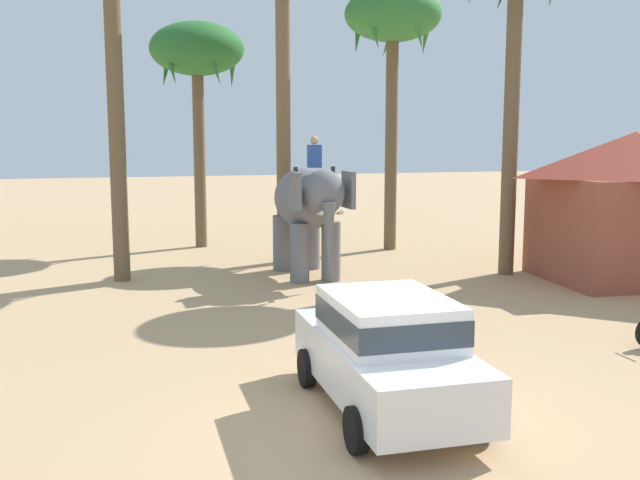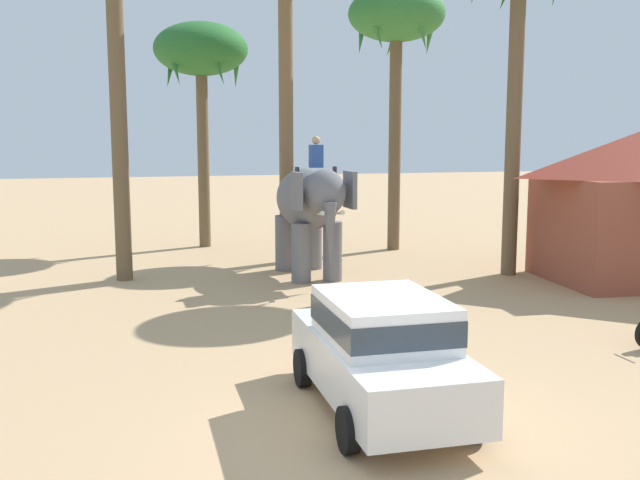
{
  "view_description": "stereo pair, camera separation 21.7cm",
  "coord_description": "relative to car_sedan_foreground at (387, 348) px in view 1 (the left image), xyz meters",
  "views": [
    {
      "loc": [
        -3.22,
        -9.0,
        3.97
      ],
      "look_at": [
        1.16,
        6.71,
        1.6
      ],
      "focal_mm": 41.59,
      "sensor_mm": 36.0,
      "label": 1
    },
    {
      "loc": [
        -3.01,
        -9.05,
        3.97
      ],
      "look_at": [
        1.16,
        6.71,
        1.6
      ],
      "focal_mm": 41.59,
      "sensor_mm": 36.0,
      "label": 2
    }
  ],
  "objects": [
    {
      "name": "roadside_hut",
      "position": [
        9.74,
        7.27,
        1.2
      ],
      "size": [
        5.26,
        4.51,
        4.0
      ],
      "color": "#994C38",
      "rests_on": "ground"
    },
    {
      "name": "ground_plane",
      "position": [
        -0.44,
        -0.57,
        -0.93
      ],
      "size": [
        120.0,
        120.0,
        0.0
      ],
      "primitive_type": "plane",
      "color": "tan"
    },
    {
      "name": "car_sedan_foreground",
      "position": [
        0.0,
        0.0,
        0.0
      ],
      "size": [
        1.91,
        4.12,
        1.7
      ],
      "color": "white",
      "rests_on": "ground"
    },
    {
      "name": "palm_tree_behind_elephant",
      "position": [
        5.41,
        14.02,
        6.63
      ],
      "size": [
        3.2,
        3.2,
        8.74
      ],
      "color": "brown",
      "rests_on": "ground"
    },
    {
      "name": "elephant_with_mahout",
      "position": [
        1.45,
        10.0,
        1.06
      ],
      "size": [
        1.71,
        3.9,
        3.88
      ],
      "color": "slate",
      "rests_on": "ground"
    },
    {
      "name": "palm_tree_far_back",
      "position": [
        -0.77,
        16.34,
        5.65
      ],
      "size": [
        3.2,
        3.2,
        7.69
      ],
      "color": "brown",
      "rests_on": "ground"
    }
  ]
}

